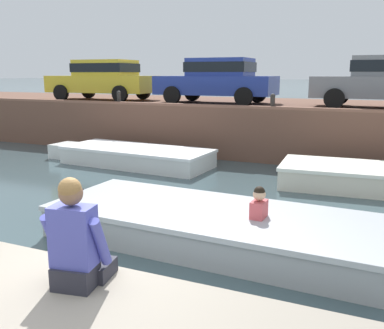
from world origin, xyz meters
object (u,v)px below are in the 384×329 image
at_px(mooring_bollard_west, 119,97).
at_px(car_leftmost_yellow, 104,78).
at_px(boat_moored_west_white, 131,156).
at_px(car_left_inner_blue, 218,79).
at_px(motorboat_passing, 226,229).
at_px(car_centre_grey, 384,80).
at_px(person_seated_right, 77,244).
at_px(mooring_bollard_mid, 273,101).

bearing_deg(mooring_bollard_west, car_leftmost_yellow, 137.01).
bearing_deg(boat_moored_west_white, car_left_inner_blue, 69.11).
bearing_deg(motorboat_passing, car_centre_grey, 75.88).
distance_m(boat_moored_west_white, car_centre_grey, 7.91).
bearing_deg(car_centre_grey, boat_moored_west_white, -151.63).
bearing_deg(boat_moored_west_white, car_centre_grey, 28.37).
xyz_separation_m(boat_moored_west_white, car_centre_grey, (6.69, 3.61, 2.21)).
distance_m(car_left_inner_blue, mooring_bollard_west, 3.49).
distance_m(motorboat_passing, car_leftmost_yellow, 11.70).
height_order(boat_moored_west_white, car_leftmost_yellow, car_leftmost_yellow).
bearing_deg(car_centre_grey, car_left_inner_blue, 179.99).
xyz_separation_m(car_centre_grey, mooring_bollard_west, (-8.33, -1.63, -0.61)).
bearing_deg(person_seated_right, boat_moored_west_white, 119.18).
height_order(car_leftmost_yellow, person_seated_right, car_leftmost_yellow).
relative_size(motorboat_passing, car_centre_grey, 1.60).
relative_size(car_leftmost_yellow, mooring_bollard_mid, 9.65).
bearing_deg(mooring_bollard_mid, mooring_bollard_west, 180.00).
relative_size(motorboat_passing, mooring_bollard_mid, 14.47).
height_order(motorboat_passing, mooring_bollard_mid, mooring_bollard_mid).
bearing_deg(car_leftmost_yellow, motorboat_passing, -45.77).
height_order(boat_moored_west_white, car_centre_grey, car_centre_grey).
xyz_separation_m(car_leftmost_yellow, mooring_bollard_west, (1.75, -1.63, -0.61)).
distance_m(boat_moored_west_white, car_left_inner_blue, 4.45).
relative_size(boat_moored_west_white, car_left_inner_blue, 1.30).
bearing_deg(car_leftmost_yellow, mooring_bollard_mid, -12.93).
bearing_deg(mooring_bollard_west, person_seated_right, -58.50).
bearing_deg(car_left_inner_blue, car_leftmost_yellow, 179.97).
xyz_separation_m(mooring_bollard_west, mooring_bollard_mid, (5.37, 0.00, 0.00)).
height_order(boat_moored_west_white, car_left_inner_blue, car_left_inner_blue).
bearing_deg(car_left_inner_blue, mooring_bollard_west, -151.61).
relative_size(mooring_bollard_west, mooring_bollard_mid, 1.00).
distance_m(motorboat_passing, mooring_bollard_west, 9.23).
height_order(car_centre_grey, mooring_bollard_west, car_centre_grey).
distance_m(boat_moored_west_white, person_seated_right, 9.13).
relative_size(boat_moored_west_white, mooring_bollard_west, 12.09).
bearing_deg(motorboat_passing, boat_moored_west_white, 134.99).
relative_size(car_left_inner_blue, mooring_bollard_west, 9.30).
bearing_deg(person_seated_right, mooring_bollard_mid, 94.04).
relative_size(motorboat_passing, car_left_inner_blue, 1.56).
relative_size(motorboat_passing, car_leftmost_yellow, 1.50).
bearing_deg(car_centre_grey, mooring_bollard_mid, -151.11).
height_order(car_left_inner_blue, mooring_bollard_mid, car_left_inner_blue).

